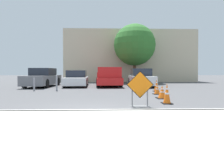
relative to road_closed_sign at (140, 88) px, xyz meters
name	(u,v)px	position (x,y,z in m)	size (l,w,h in m)	color
ground_plane	(101,86)	(-1.74, 8.91, -0.68)	(96.00, 96.00, 0.00)	#4C4C4F
sidewalk_strip	(81,127)	(-1.74, -2.45, -0.61)	(22.63, 2.72, 0.14)	#ADAAA3
curb_lip	(88,112)	(-1.74, -1.09, -0.61)	(22.63, 0.20, 0.14)	#ADAAA3
road_closed_sign	(140,88)	(0.00, 0.00, 0.00)	(0.98, 0.20, 1.29)	black
traffic_cone_nearest	(167,94)	(1.19, 0.60, -0.29)	(0.39, 0.39, 0.81)	black
traffic_cone_second	(162,92)	(1.42, 1.94, -0.39)	(0.52, 0.52, 0.61)	black
traffic_cone_third	(157,89)	(1.62, 3.46, -0.40)	(0.43, 0.43, 0.59)	black
traffic_cone_fourth	(157,85)	(2.00, 4.89, -0.30)	(0.43, 0.43, 0.78)	black
parked_car_nearest	(43,78)	(-6.68, 8.87, 0.05)	(1.98, 4.69, 1.57)	slate
parked_car_second	(77,79)	(-3.87, 9.30, -0.05)	(2.16, 4.62, 1.38)	silver
pickup_truck	(109,78)	(-1.05, 9.08, 0.06)	(2.27, 5.19, 1.63)	red
parked_car_third	(141,78)	(1.75, 8.82, 0.02)	(1.88, 4.22, 1.53)	silver
bollard_nearest	(57,82)	(-4.54, 5.46, -0.12)	(0.12, 0.12, 1.06)	gray
bollard_second	(34,84)	(-6.02, 5.46, -0.23)	(0.12, 0.12, 0.86)	gray
building_facade_backdrop	(129,57)	(1.77, 17.42, 2.57)	(16.49, 5.00, 6.51)	beige
street_tree_behind_lot	(134,45)	(1.93, 13.49, 3.62)	(4.69, 4.69, 6.65)	#513823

